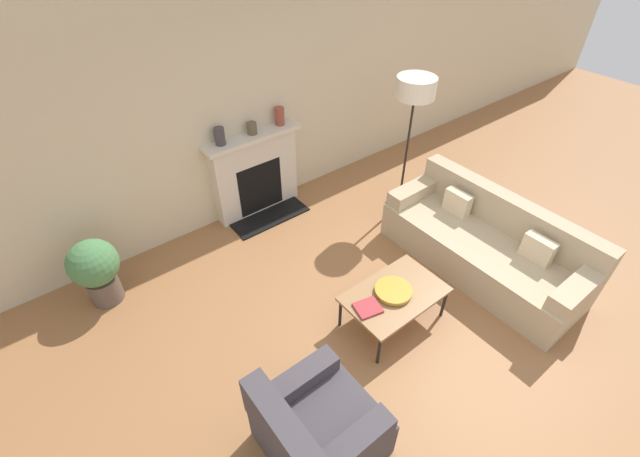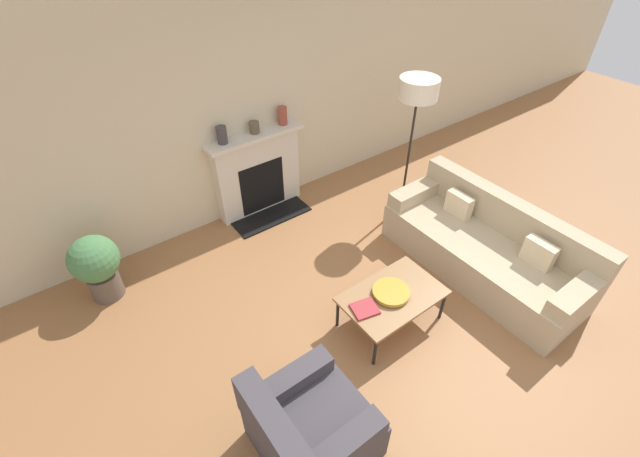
{
  "view_description": "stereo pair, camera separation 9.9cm",
  "coord_description": "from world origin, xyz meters",
  "px_view_note": "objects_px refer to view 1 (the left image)",
  "views": [
    {
      "loc": [
        -2.16,
        -1.41,
        3.6
      ],
      "look_at": [
        0.15,
        1.56,
        0.45
      ],
      "focal_mm": 24.0,
      "sensor_mm": 36.0,
      "label": 1
    },
    {
      "loc": [
        -2.09,
        -1.47,
        3.6
      ],
      "look_at": [
        0.15,
        1.56,
        0.45
      ],
      "focal_mm": 24.0,
      "sensor_mm": 36.0,
      "label": 2
    }
  ],
  "objects_px": {
    "bowl": "(393,291)",
    "floor_lamp": "(414,100)",
    "fireplace": "(256,175)",
    "book": "(368,308)",
    "potted_plant": "(95,269)",
    "couch": "(485,245)",
    "mantel_vase_center_left": "(252,128)",
    "coffee_table": "(395,295)",
    "armchair_near": "(316,429)",
    "mantel_vase_left": "(220,136)",
    "mantel_vase_center_right": "(280,116)"
  },
  "relations": [
    {
      "from": "coffee_table",
      "to": "mantel_vase_center_right",
      "type": "relative_size",
      "value": 4.42
    },
    {
      "from": "coffee_table",
      "to": "mantel_vase_left",
      "type": "xyz_separation_m",
      "value": [
        -0.47,
        2.51,
        0.85
      ]
    },
    {
      "from": "mantel_vase_center_left",
      "to": "floor_lamp",
      "type": "bearing_deg",
      "value": -37.3
    },
    {
      "from": "book",
      "to": "couch",
      "type": "bearing_deg",
      "value": 10.56
    },
    {
      "from": "book",
      "to": "mantel_vase_center_left",
      "type": "xyz_separation_m",
      "value": [
        0.31,
        2.49,
        0.78
      ]
    },
    {
      "from": "couch",
      "to": "bowl",
      "type": "distance_m",
      "value": 1.43
    },
    {
      "from": "fireplace",
      "to": "mantel_vase_left",
      "type": "relative_size",
      "value": 6.14
    },
    {
      "from": "floor_lamp",
      "to": "couch",
      "type": "bearing_deg",
      "value": -93.87
    },
    {
      "from": "book",
      "to": "floor_lamp",
      "type": "relative_size",
      "value": 0.15
    },
    {
      "from": "potted_plant",
      "to": "coffee_table",
      "type": "bearing_deg",
      "value": -43.47
    },
    {
      "from": "bowl",
      "to": "potted_plant",
      "type": "xyz_separation_m",
      "value": [
        -2.22,
        2.09,
        0.01
      ]
    },
    {
      "from": "bowl",
      "to": "fireplace",
      "type": "bearing_deg",
      "value": 91.07
    },
    {
      "from": "armchair_near",
      "to": "floor_lamp",
      "type": "bearing_deg",
      "value": -57.03
    },
    {
      "from": "fireplace",
      "to": "book",
      "type": "bearing_deg",
      "value": -96.61
    },
    {
      "from": "fireplace",
      "to": "mantel_vase_center_left",
      "type": "distance_m",
      "value": 0.65
    },
    {
      "from": "bowl",
      "to": "mantel_vase_left",
      "type": "bearing_deg",
      "value": 100.38
    },
    {
      "from": "couch",
      "to": "mantel_vase_center_left",
      "type": "relative_size",
      "value": 15.7
    },
    {
      "from": "fireplace",
      "to": "potted_plant",
      "type": "xyz_separation_m",
      "value": [
        -2.17,
        -0.38,
        -0.09
      ]
    },
    {
      "from": "mantel_vase_center_left",
      "to": "mantel_vase_center_right",
      "type": "distance_m",
      "value": 0.41
    },
    {
      "from": "book",
      "to": "potted_plant",
      "type": "xyz_separation_m",
      "value": [
        -1.89,
        2.09,
        0.03
      ]
    },
    {
      "from": "armchair_near",
      "to": "mantel_vase_center_right",
      "type": "xyz_separation_m",
      "value": [
        1.77,
        3.05,
        0.94
      ]
    },
    {
      "from": "fireplace",
      "to": "armchair_near",
      "type": "xyz_separation_m",
      "value": [
        -1.34,
        -3.03,
        -0.25
      ]
    },
    {
      "from": "floor_lamp",
      "to": "mantel_vase_center_right",
      "type": "bearing_deg",
      "value": 133.96
    },
    {
      "from": "armchair_near",
      "to": "potted_plant",
      "type": "bearing_deg",
      "value": 17.42
    },
    {
      "from": "armchair_near",
      "to": "bowl",
      "type": "height_order",
      "value": "armchair_near"
    },
    {
      "from": "coffee_table",
      "to": "mantel_vase_left",
      "type": "relative_size",
      "value": 4.8
    },
    {
      "from": "fireplace",
      "to": "potted_plant",
      "type": "distance_m",
      "value": 2.21
    },
    {
      "from": "fireplace",
      "to": "mantel_vase_left",
      "type": "bearing_deg",
      "value": 177.97
    },
    {
      "from": "coffee_table",
      "to": "bowl",
      "type": "xyz_separation_m",
      "value": [
        -0.01,
        0.02,
        0.06
      ]
    },
    {
      "from": "armchair_near",
      "to": "coffee_table",
      "type": "bearing_deg",
      "value": -68.89
    },
    {
      "from": "couch",
      "to": "potted_plant",
      "type": "distance_m",
      "value": 4.24
    },
    {
      "from": "mantel_vase_left",
      "to": "armchair_near",
      "type": "bearing_deg",
      "value": -106.95
    },
    {
      "from": "mantel_vase_center_right",
      "to": "mantel_vase_left",
      "type": "bearing_deg",
      "value": -180.0
    },
    {
      "from": "bowl",
      "to": "floor_lamp",
      "type": "height_order",
      "value": "floor_lamp"
    },
    {
      "from": "coffee_table",
      "to": "floor_lamp",
      "type": "bearing_deg",
      "value": 41.76
    },
    {
      "from": "couch",
      "to": "coffee_table",
      "type": "distance_m",
      "value": 1.41
    },
    {
      "from": "armchair_near",
      "to": "mantel_vase_left",
      "type": "distance_m",
      "value": 3.32
    },
    {
      "from": "armchair_near",
      "to": "mantel_vase_center_left",
      "type": "height_order",
      "value": "mantel_vase_center_left"
    },
    {
      "from": "bowl",
      "to": "floor_lamp",
      "type": "relative_size",
      "value": 0.2
    },
    {
      "from": "coffee_table",
      "to": "mantel_vase_center_right",
      "type": "height_order",
      "value": "mantel_vase_center_right"
    },
    {
      "from": "armchair_near",
      "to": "book",
      "type": "relative_size",
      "value": 3.02
    },
    {
      "from": "floor_lamp",
      "to": "mantel_vase_left",
      "type": "distance_m",
      "value": 2.31
    },
    {
      "from": "armchair_near",
      "to": "mantel_vase_center_left",
      "type": "distance_m",
      "value": 3.46
    },
    {
      "from": "floor_lamp",
      "to": "potted_plant",
      "type": "height_order",
      "value": "floor_lamp"
    },
    {
      "from": "bowl",
      "to": "mantel_vase_center_right",
      "type": "xyz_separation_m",
      "value": [
        0.38,
        2.49,
        0.8
      ]
    },
    {
      "from": "floor_lamp",
      "to": "potted_plant",
      "type": "bearing_deg",
      "value": 168.29
    },
    {
      "from": "armchair_near",
      "to": "book",
      "type": "distance_m",
      "value": 1.2
    },
    {
      "from": "fireplace",
      "to": "mantel_vase_left",
      "type": "height_order",
      "value": "mantel_vase_left"
    },
    {
      "from": "book",
      "to": "potted_plant",
      "type": "bearing_deg",
      "value": 145.53
    },
    {
      "from": "armchair_near",
      "to": "potted_plant",
      "type": "xyz_separation_m",
      "value": [
        -0.83,
        2.65,
        0.15
      ]
    }
  ]
}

